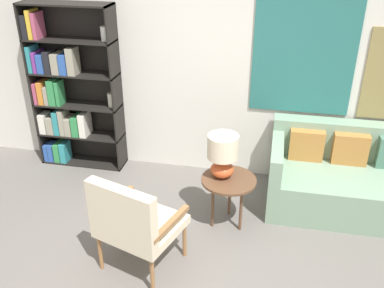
{
  "coord_description": "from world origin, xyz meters",
  "views": [
    {
      "loc": [
        0.63,
        -2.52,
        2.73
      ],
      "look_at": [
        -0.07,
        0.91,
        0.9
      ],
      "focal_mm": 40.0,
      "sensor_mm": 36.0,
      "label": 1
    }
  ],
  "objects_px": {
    "couch": "(347,178)",
    "side_table": "(229,184)",
    "bookshelf": "(66,92)",
    "armchair": "(133,221)",
    "table_lamp": "(223,153)"
  },
  "relations": [
    {
      "from": "couch",
      "to": "side_table",
      "type": "xyz_separation_m",
      "value": [
        -1.19,
        -0.59,
        0.15
      ]
    },
    {
      "from": "bookshelf",
      "to": "armchair",
      "type": "xyz_separation_m",
      "value": [
        1.37,
        -1.69,
        -0.4
      ]
    },
    {
      "from": "bookshelf",
      "to": "side_table",
      "type": "relative_size",
      "value": 3.65
    },
    {
      "from": "bookshelf",
      "to": "table_lamp",
      "type": "bearing_deg",
      "value": -22.8
    },
    {
      "from": "table_lamp",
      "to": "bookshelf",
      "type": "bearing_deg",
      "value": 157.2
    },
    {
      "from": "couch",
      "to": "side_table",
      "type": "distance_m",
      "value": 1.34
    },
    {
      "from": "armchair",
      "to": "table_lamp",
      "type": "relative_size",
      "value": 2.1
    },
    {
      "from": "armchair",
      "to": "couch",
      "type": "bearing_deg",
      "value": 36.58
    },
    {
      "from": "couch",
      "to": "bookshelf",
      "type": "bearing_deg",
      "value": 174.96
    },
    {
      "from": "bookshelf",
      "to": "couch",
      "type": "bearing_deg",
      "value": -5.04
    },
    {
      "from": "armchair",
      "to": "table_lamp",
      "type": "bearing_deg",
      "value": 53.89
    },
    {
      "from": "side_table",
      "to": "table_lamp",
      "type": "xyz_separation_m",
      "value": [
        -0.07,
        0.04,
        0.31
      ]
    },
    {
      "from": "couch",
      "to": "table_lamp",
      "type": "relative_size",
      "value": 3.7
    },
    {
      "from": "armchair",
      "to": "side_table",
      "type": "relative_size",
      "value": 1.72
    },
    {
      "from": "couch",
      "to": "armchair",
      "type": "bearing_deg",
      "value": -143.42
    }
  ]
}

